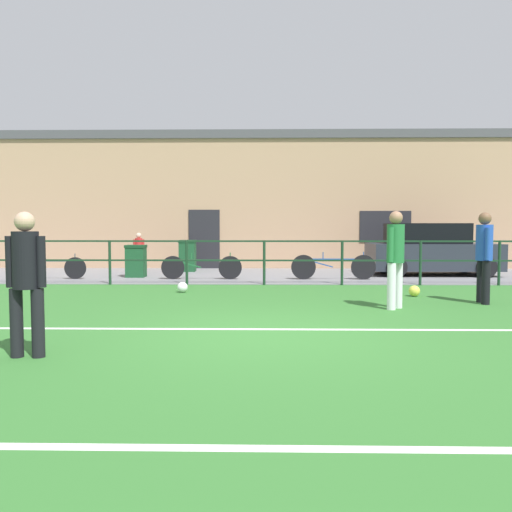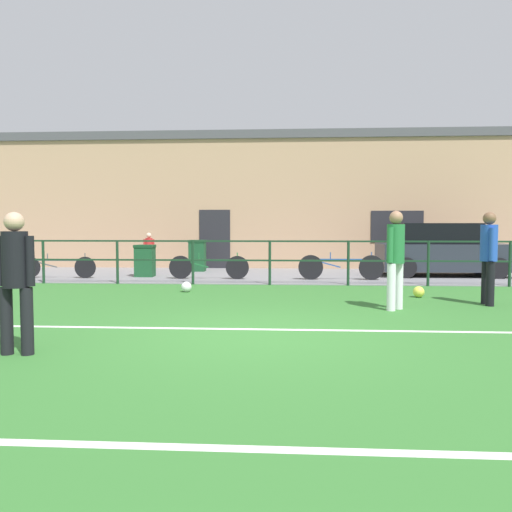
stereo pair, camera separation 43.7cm
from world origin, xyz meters
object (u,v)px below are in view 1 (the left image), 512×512
at_px(spectator_child, 139,250).
at_px(parked_car_red, 430,251).
at_px(trash_bin_0, 136,261).
at_px(player_winger, 395,254).
at_px(bicycle_parked_0, 201,267).
at_px(soccer_ball_spare, 182,287).
at_px(bicycle_parked_2, 333,267).
at_px(player_striker, 484,252).
at_px(soccer_ball_match, 414,291).
at_px(trash_bin_1, 188,256).
at_px(player_goalkeeper, 26,275).
at_px(bicycle_parked_1, 46,267).

relative_size(spectator_child, parked_car_red, 0.34).
bearing_deg(trash_bin_0, spectator_child, 100.53).
xyz_separation_m(player_winger, spectator_child, (-6.42, 6.93, -0.26)).
distance_m(bicycle_parked_0, trash_bin_0, 2.08).
height_order(soccer_ball_spare, parked_car_red, parked_car_red).
height_order(parked_car_red, bicycle_parked_2, parked_car_red).
bearing_deg(player_striker, soccer_ball_match, 49.33).
height_order(soccer_ball_match, trash_bin_1, trash_bin_1).
bearing_deg(bicycle_parked_2, player_winger, -84.71).
distance_m(player_goalkeeper, player_striker, 8.17).
xyz_separation_m(player_goalkeeper, trash_bin_1, (0.15, 11.03, -0.40)).
relative_size(player_goalkeeper, player_winger, 0.94).
height_order(parked_car_red, trash_bin_1, parked_car_red).
bearing_deg(player_goalkeeper, bicycle_parked_0, 83.84).
xyz_separation_m(trash_bin_0, trash_bin_1, (1.22, 1.92, 0.05)).
distance_m(parked_car_red, bicycle_parked_2, 3.51).
distance_m(player_goalkeeper, spectator_child, 10.56).
xyz_separation_m(player_winger, bicycle_parked_1, (-8.58, 4.99, -0.67)).
relative_size(soccer_ball_spare, spectator_child, 0.19).
height_order(player_striker, player_winger, player_winger).
relative_size(player_striker, spectator_child, 1.38).
height_order(player_striker, bicycle_parked_2, player_striker).
bearing_deg(soccer_ball_spare, trash_bin_0, 119.94).
xyz_separation_m(player_goalkeeper, spectator_child, (-1.33, 10.47, -0.20)).
distance_m(spectator_child, bicycle_parked_0, 2.99).
distance_m(player_striker, spectator_child, 10.40).
xyz_separation_m(player_winger, parked_car_red, (2.71, 6.44, -0.24)).
xyz_separation_m(player_goalkeeper, player_winger, (5.09, 3.55, 0.06)).
bearing_deg(parked_car_red, spectator_child, 176.94).
bearing_deg(bicycle_parked_0, player_winger, -50.09).
relative_size(player_winger, trash_bin_0, 1.89).
distance_m(bicycle_parked_2, trash_bin_0, 5.74).
height_order(player_winger, bicycle_parked_2, player_winger).
relative_size(player_winger, spectator_child, 1.39).
bearing_deg(bicycle_parked_2, spectator_child, 162.01).
height_order(bicycle_parked_0, trash_bin_0, trash_bin_0).
relative_size(soccer_ball_spare, parked_car_red, 0.06).
relative_size(player_striker, bicycle_parked_0, 0.78).
xyz_separation_m(player_goalkeeper, bicycle_parked_0, (0.92, 8.54, -0.59)).
bearing_deg(player_winger, soccer_ball_match, -165.99).
bearing_deg(player_winger, player_striker, 150.70).
relative_size(player_striker, trash_bin_1, 1.71).
bearing_deg(player_striker, bicycle_parked_0, 57.38).
bearing_deg(parked_car_red, bicycle_parked_2, -155.45).
bearing_deg(bicycle_parked_2, soccer_ball_match, -68.48).
xyz_separation_m(soccer_ball_spare, spectator_child, (-2.16, 4.68, 0.63)).
xyz_separation_m(bicycle_parked_1, trash_bin_0, (2.42, 0.57, 0.15)).
bearing_deg(soccer_ball_spare, trash_bin_1, 97.46).
bearing_deg(soccer_ball_match, player_striker, -43.42).
distance_m(bicycle_parked_0, trash_bin_1, 2.61).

